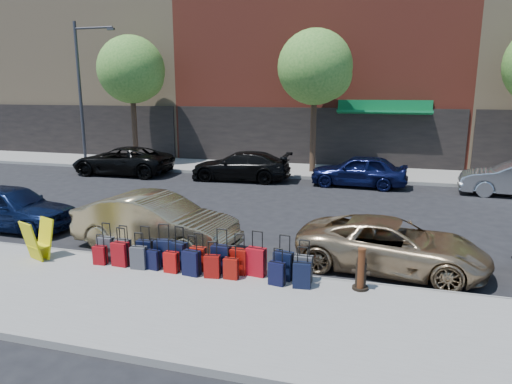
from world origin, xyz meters
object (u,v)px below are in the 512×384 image
(car_near_2, at_px, (391,245))
(car_far_0, at_px, (123,161))
(bollard, at_px, (361,269))
(display_rack, at_px, (38,240))
(fire_hydrant, at_px, (361,273))
(car_far_2, at_px, (359,171))
(tree_left, at_px, (134,71))
(car_near_1, at_px, (156,222))
(car_far_1, at_px, (241,166))
(car_near_0, at_px, (11,207))
(suitcase_front_5, at_px, (198,259))
(tree_center, at_px, (318,69))
(streetlight, at_px, (82,85))

(car_near_2, distance_m, car_far_0, 16.78)
(bollard, height_order, display_rack, display_rack)
(fire_hydrant, bearing_deg, car_far_2, 102.27)
(fire_hydrant, bearing_deg, bollard, -81.07)
(tree_left, bearing_deg, car_near_1, -58.23)
(car_far_0, height_order, car_far_1, car_far_0)
(car_near_1, bearing_deg, car_far_2, -20.37)
(car_near_1, distance_m, car_near_2, 6.36)
(car_near_0, bearing_deg, car_far_2, -45.51)
(display_rack, distance_m, car_near_0, 3.82)
(suitcase_front_5, distance_m, car_near_2, 4.77)
(bollard, bearing_deg, tree_center, 102.40)
(tree_left, bearing_deg, fire_hydrant, -46.43)
(car_near_1, relative_size, car_far_1, 0.95)
(display_rack, height_order, car_far_1, car_far_1)
(streetlight, distance_m, car_near_0, 13.57)
(car_near_0, bearing_deg, car_far_1, -24.34)
(tree_center, relative_size, fire_hydrant, 9.29)
(car_far_2, bearing_deg, suitcase_front_5, -11.91)
(car_near_0, distance_m, car_far_2, 14.25)
(suitcase_front_5, height_order, car_near_2, car_near_2)
(tree_left, distance_m, suitcase_front_5, 18.08)
(tree_center, height_order, car_near_2, tree_center)
(tree_center, relative_size, car_near_0, 1.71)
(tree_left, height_order, car_far_2, tree_left)
(suitcase_front_5, bearing_deg, display_rack, -171.68)
(fire_hydrant, xyz_separation_m, display_rack, (-8.03, -0.39, 0.15))
(car_near_1, bearing_deg, car_near_2, -82.67)
(bollard, bearing_deg, car_far_2, 93.62)
(fire_hydrant, relative_size, car_far_1, 0.16)
(tree_left, bearing_deg, car_near_0, -78.19)
(car_far_1, bearing_deg, car_far_0, -91.25)
(bollard, bearing_deg, fire_hydrant, 90.30)
(car_far_1, bearing_deg, tree_center, 126.33)
(bollard, xyz_separation_m, car_near_1, (-5.71, 1.58, 0.13))
(tree_left, xyz_separation_m, car_near_2, (14.31, -12.65, -4.77))
(fire_hydrant, bearing_deg, display_rack, -168.61)
(tree_left, relative_size, fire_hydrant, 9.29)
(fire_hydrant, bearing_deg, car_near_1, 173.74)
(tree_center, distance_m, display_rack, 16.25)
(display_rack, xyz_separation_m, car_near_2, (8.67, 2.11, -0.02))
(bollard, relative_size, car_near_2, 0.21)
(tree_left, bearing_deg, streetlight, -166.61)
(car_far_1, bearing_deg, tree_left, -112.99)
(car_near_1, bearing_deg, car_far_0, 41.43)
(tree_center, height_order, fire_hydrant, tree_center)
(fire_hydrant, bearing_deg, car_far_1, 127.52)
(tree_center, distance_m, streetlight, 13.48)
(tree_left, bearing_deg, suitcase_front_5, -55.49)
(tree_center, bearing_deg, car_far_1, -140.95)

